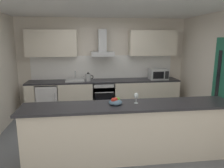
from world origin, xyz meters
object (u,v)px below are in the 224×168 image
at_px(microwave, 158,74).
at_px(fruit_bowl, 115,102).
at_px(oven, 103,96).
at_px(wine_glass, 136,96).
at_px(kettle, 88,77).
at_px(range_hood, 102,48).
at_px(refrigerator, 49,99).
at_px(sink, 75,80).

height_order(microwave, fruit_bowl, microwave).
distance_m(oven, fruit_bowl, 2.49).
bearing_deg(fruit_bowl, wine_glass, 4.57).
xyz_separation_m(microwave, fruit_bowl, (-1.57, -2.40, -0.04)).
height_order(kettle, range_hood, range_hood).
height_order(refrigerator, kettle, kettle).
relative_size(oven, wine_glass, 4.50).
bearing_deg(wine_glass, fruit_bowl, -175.43).
relative_size(oven, microwave, 1.60).
bearing_deg(oven, sink, 179.17).
relative_size(microwave, sink, 1.00).
distance_m(refrigerator, wine_glass, 3.09).
relative_size(refrigerator, microwave, 1.70).
relative_size(kettle, wine_glass, 1.62).
bearing_deg(oven, fruit_bowl, -90.13).
xyz_separation_m(oven, sink, (-0.76, 0.01, 0.47)).
distance_m(sink, fruit_bowl, 2.55).
height_order(refrigerator, fruit_bowl, fruit_bowl).
bearing_deg(fruit_bowl, sink, 107.21).
xyz_separation_m(oven, kettle, (-0.41, -0.03, 0.55)).
height_order(refrigerator, wine_glass, wine_glass).
height_order(kettle, wine_glass, wine_glass).
relative_size(kettle, fruit_bowl, 1.31).
relative_size(oven, range_hood, 1.11).
bearing_deg(oven, wine_glass, -81.81).
distance_m(oven, range_hood, 1.33).
relative_size(microwave, fruit_bowl, 2.27).
relative_size(oven, refrigerator, 0.94).
xyz_separation_m(microwave, range_hood, (-1.57, 0.16, 0.74)).
height_order(kettle, fruit_bowl, kettle).
bearing_deg(refrigerator, sink, 1.07).
distance_m(refrigerator, sink, 0.89).
bearing_deg(microwave, fruit_bowl, -123.23).
relative_size(sink, wine_glass, 2.81).
bearing_deg(sink, microwave, -0.96).
xyz_separation_m(refrigerator, microwave, (3.06, -0.03, 0.62)).
distance_m(microwave, wine_glass, 2.67).
bearing_deg(kettle, refrigerator, 178.37).
xyz_separation_m(sink, fruit_bowl, (0.76, -2.44, 0.08)).
bearing_deg(microwave, refrigerator, 179.53).
relative_size(oven, kettle, 2.77).
relative_size(wine_glass, fruit_bowl, 0.81).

